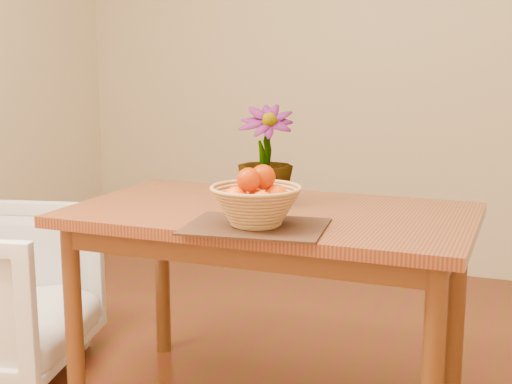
% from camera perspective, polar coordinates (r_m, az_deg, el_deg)
% --- Properties ---
extents(wall_back, '(4.00, 0.02, 2.70)m').
position_cam_1_polar(wall_back, '(4.33, 10.40, 11.49)').
color(wall_back, beige).
rests_on(wall_back, floor).
extents(table, '(1.40, 0.80, 0.75)m').
position_cam_1_polar(table, '(2.53, 1.17, -3.34)').
color(table, brown).
rests_on(table, floor).
extents(placemat, '(0.47, 0.38, 0.01)m').
position_cam_1_polar(placemat, '(2.24, -0.01, -2.77)').
color(placemat, '#361D13').
rests_on(placemat, table).
extents(wicker_basket, '(0.29, 0.29, 0.12)m').
position_cam_1_polar(wicker_basket, '(2.22, -0.01, -1.24)').
color(wicker_basket, tan).
rests_on(wicker_basket, placemat).
extents(orange_pile, '(0.18, 0.17, 0.14)m').
position_cam_1_polar(orange_pile, '(2.21, 0.01, 0.26)').
color(orange_pile, '#F76004').
rests_on(orange_pile, wicker_basket).
extents(potted_plant, '(0.25, 0.25, 0.36)m').
position_cam_1_polar(potted_plant, '(2.56, 0.75, 2.94)').
color(potted_plant, '#1A4915').
rests_on(potted_plant, table).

